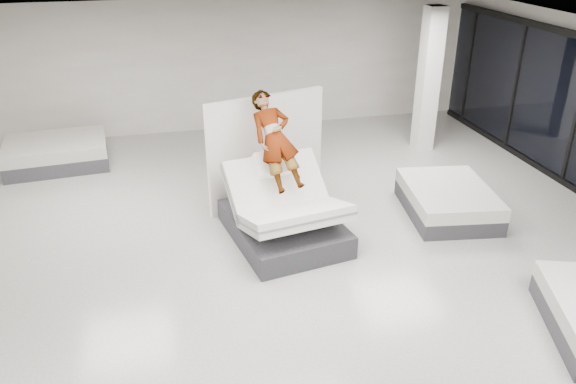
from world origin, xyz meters
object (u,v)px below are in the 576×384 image
(remote, at_px, (297,175))
(column, at_px, (428,80))
(hero_bed, at_px, (284,216))
(flat_bed_right_far, at_px, (448,201))
(person, at_px, (276,157))
(flat_bed_left_far, at_px, (57,153))
(divider_panel, at_px, (267,151))

(remote, xyz_separation_m, column, (3.86, 3.29, 0.47))
(hero_bed, xyz_separation_m, flat_bed_right_far, (3.07, 0.17, -0.17))
(hero_bed, height_order, column, column)
(remote, bearing_deg, person, 122.15)
(person, distance_m, flat_bed_left_far, 5.68)
(hero_bed, bearing_deg, column, 39.00)
(column, bearing_deg, hero_bed, -141.00)
(person, distance_m, remote, 0.46)
(hero_bed, distance_m, flat_bed_right_far, 3.08)
(divider_panel, xyz_separation_m, column, (4.09, 1.95, 0.56))
(hero_bed, relative_size, divider_panel, 1.04)
(flat_bed_left_far, xyz_separation_m, column, (8.14, -0.91, 1.32))
(hero_bed, relative_size, flat_bed_right_far, 1.15)
(flat_bed_right_far, bearing_deg, flat_bed_left_far, 150.38)
(hero_bed, height_order, remote, hero_bed)
(hero_bed, bearing_deg, flat_bed_left_far, 133.84)
(divider_panel, bearing_deg, flat_bed_right_far, -37.78)
(person, height_order, divider_panel, divider_panel)
(remote, xyz_separation_m, flat_bed_left_far, (-4.27, 4.21, -0.84))
(divider_panel, bearing_deg, remote, -97.30)
(hero_bed, xyz_separation_m, flat_bed_left_far, (-4.05, 4.22, -0.14))
(flat_bed_right_far, height_order, column, column)
(remote, relative_size, flat_bed_right_far, 0.07)
(flat_bed_right_far, bearing_deg, remote, -176.81)
(hero_bed, relative_size, person, 1.39)
(divider_panel, distance_m, column, 4.56)
(hero_bed, height_order, divider_panel, divider_panel)
(divider_panel, height_order, flat_bed_right_far, divider_panel)
(flat_bed_right_far, relative_size, flat_bed_left_far, 0.95)
(remote, relative_size, column, 0.04)
(divider_panel, distance_m, flat_bed_right_far, 3.38)
(person, xyz_separation_m, flat_bed_left_far, (-4.00, 3.90, -1.05))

